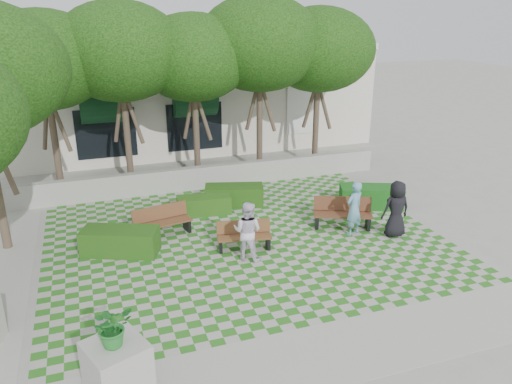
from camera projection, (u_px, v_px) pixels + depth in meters
name	position (u px, v px, depth m)	size (l,w,h in m)	color
ground	(257.00, 255.00, 14.72)	(90.00, 90.00, 0.00)	gray
lawn	(246.00, 241.00, 15.60)	(12.00, 12.00, 0.00)	#2B721E
sidewalk_south	(330.00, 353.00, 10.56)	(16.00, 2.00, 0.01)	#9E9B93
retaining_wall	(206.00, 177.00, 20.04)	(15.00, 0.36, 0.90)	#9E9B93
bench_east	(343.00, 213.00, 16.45)	(1.99, 1.32, 0.99)	#542F1C
bench_mid	(244.00, 236.00, 15.00)	(1.70, 0.84, 0.85)	brown
bench_west	(162.00, 222.00, 15.85)	(1.89, 0.94, 0.95)	brown
hedge_east	(371.00, 197.00, 18.12)	(2.23, 0.89, 0.78)	#144E16
hedge_midright	(234.00, 195.00, 18.33)	(2.11, 0.84, 0.74)	#1E4512
hedge_midleft	(204.00, 205.00, 17.56)	(1.86, 0.74, 0.65)	#214C14
hedge_west	(120.00, 241.00, 14.71)	(2.21, 0.88, 0.77)	#1E4712
planter_front	(116.00, 357.00, 9.32)	(1.34, 1.34, 1.84)	#9E9B93
person_blue	(354.00, 208.00, 15.78)	(0.65, 0.43, 1.78)	#659DB9
person_dark	(396.00, 209.00, 15.66)	(0.89, 0.58, 1.83)	black
person_white	(247.00, 231.00, 14.21)	(0.86, 0.67, 1.76)	white
tree_row	(151.00, 58.00, 17.59)	(17.70, 13.40, 7.41)	#47382B
building	(186.00, 93.00, 26.57)	(18.00, 8.92, 5.15)	beige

